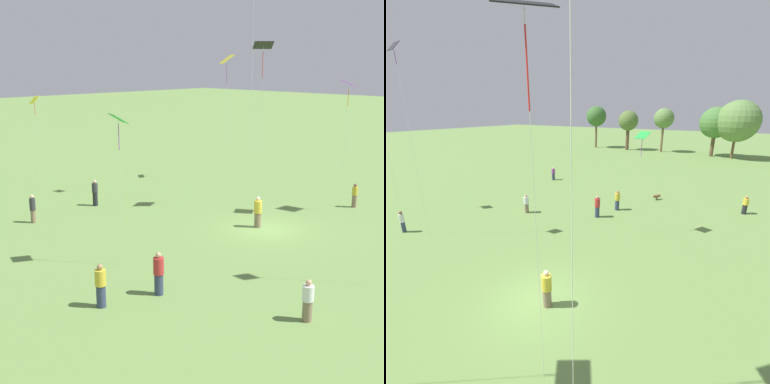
# 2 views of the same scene
# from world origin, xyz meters

# --- Properties ---
(ground_plane) EXTENTS (240.00, 240.00, 0.00)m
(ground_plane) POSITION_xyz_m (0.00, 0.00, 0.00)
(ground_plane) COLOR #6B8E47
(person_0) EXTENTS (0.65, 0.65, 1.86)m
(person_0) POSITION_xyz_m (0.56, -0.03, 0.92)
(person_0) COLOR #847056
(person_0) RESTS_ON ground_plane
(person_3) EXTENTS (0.56, 0.56, 1.79)m
(person_3) POSITION_xyz_m (11.43, 3.98, 0.89)
(person_3) COLOR #232328
(person_3) RESTS_ON ground_plane
(person_4) EXTENTS (0.47, 0.47, 1.64)m
(person_4) POSITION_xyz_m (-1.27, -8.20, 0.81)
(person_4) COLOR #847056
(person_4) RESTS_ON ground_plane
(person_5) EXTENTS (0.63, 0.63, 1.83)m
(person_5) POSITION_xyz_m (-1.64, 12.82, 0.90)
(person_5) COLOR #333D5B
(person_5) RESTS_ON ground_plane
(person_6) EXTENTS (0.53, 0.53, 1.68)m
(person_6) POSITION_xyz_m (-8.15, 7.98, 0.82)
(person_6) COLOR #847056
(person_6) RESTS_ON ground_plane
(person_8) EXTENTS (0.55, 0.55, 1.89)m
(person_8) POSITION_xyz_m (-2.39, 10.40, 0.93)
(person_8) COLOR #333D5B
(person_8) RESTS_ON ground_plane
(person_9) EXTENTS (0.38, 0.38, 1.77)m
(person_9) POSITION_xyz_m (10.80, 8.97, 0.89)
(person_9) COLOR #847056
(person_9) RESTS_ON ground_plane
(kite_4) EXTENTS (1.65, 1.65, 10.81)m
(kite_4) POSITION_xyz_m (3.01, -3.23, 10.31)
(kite_4) COLOR black
(kite_4) RESTS_ON ground_plane
(kite_5) EXTENTS (1.52, 1.45, 10.12)m
(kite_5) POSITION_xyz_m (10.81, -8.67, 9.52)
(kite_5) COLOR yellow
(kite_5) RESTS_ON ground_plane
(kite_6) EXTENTS (0.88, 0.93, 6.91)m
(kite_6) POSITION_xyz_m (21.15, 2.72, 6.37)
(kite_6) COLOR yellow
(kite_6) RESTS_ON ground_plane
(kite_7) EXTENTS (0.99, 0.92, 7.31)m
(kite_7) POSITION_xyz_m (1.37, 9.41, 6.82)
(kite_7) COLOR green
(kite_7) RESTS_ON ground_plane
(kite_8) EXTENTS (1.31, 1.34, 8.52)m
(kite_8) POSITION_xyz_m (-1.65, -5.74, 8.09)
(kite_8) COLOR purple
(kite_8) RESTS_ON ground_plane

